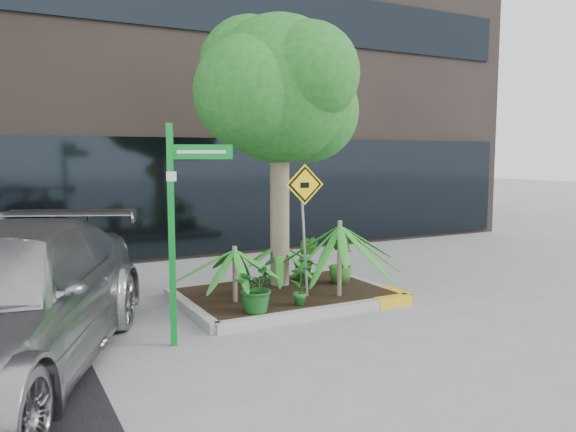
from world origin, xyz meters
name	(u,v)px	position (x,y,z in m)	size (l,w,h in m)	color
ground	(283,306)	(0.00, 0.00, 0.00)	(80.00, 80.00, 0.00)	gray
planter	(288,294)	(0.23, 0.27, 0.10)	(3.35, 2.36, 0.15)	#9E9E99
tree	(279,90)	(0.34, 0.78, 3.38)	(3.09, 2.74, 4.63)	gray
palm_front	(340,226)	(0.81, -0.35, 1.25)	(1.32, 1.32, 1.47)	gray
palm_left	(235,250)	(-0.77, 0.06, 0.93)	(0.95, 0.95, 1.05)	gray
palm_back	(279,244)	(0.35, 0.81, 0.83)	(0.82, 0.82, 0.91)	gray
shrub_a	(255,286)	(-0.72, -0.55, 0.51)	(0.65, 0.65, 0.72)	#164F1A
shrub_b	(341,262)	(1.30, 0.37, 0.51)	(0.40, 0.40, 0.72)	#2D6E21
shrub_c	(300,283)	(0.00, -0.55, 0.47)	(0.34, 0.34, 0.65)	#1F641F
shrub_d	(306,258)	(0.88, 0.84, 0.54)	(0.43, 0.43, 0.77)	#26681E
street_sign_post	(176,210)	(-1.93, -0.93, 1.67)	(0.76, 0.96, 2.70)	#0C8C28
cattle_sign	(304,207)	(0.36, -0.03, 1.53)	(0.63, 0.30, 2.03)	slate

